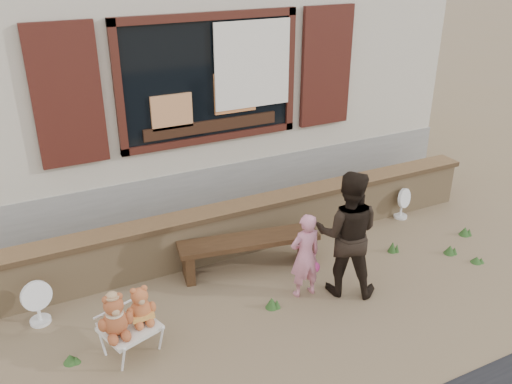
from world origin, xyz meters
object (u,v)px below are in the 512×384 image
teddy_bear_right (140,304)px  adult (347,234)px  folding_chair (130,329)px  child (305,256)px  teddy_bear_left (114,314)px  bench (249,247)px

teddy_bear_right → adult: adult is taller
folding_chair → child: child is taller
teddy_bear_left → bench: bearing=7.5°
folding_chair → bench: bearing=8.0°
bench → teddy_bear_right: (-1.55, -0.78, 0.19)m
bench → teddy_bear_left: teddy_bear_left is taller
child → teddy_bear_left: bearing=4.0°
folding_chair → teddy_bear_right: teddy_bear_right is taller
folding_chair → teddy_bear_right: size_ratio=1.53×
teddy_bear_left → teddy_bear_right: teddy_bear_left is taller
teddy_bear_left → adult: (2.61, -0.01, 0.21)m
bench → teddy_bear_left: size_ratio=3.86×
bench → teddy_bear_left: 2.02m
bench → adult: size_ratio=1.18×
bench → child: size_ratio=1.71×
folding_chair → teddy_bear_left: bearing=-180.0°
bench → child: child is taller
folding_chair → teddy_bear_right: 0.27m
teddy_bear_left → adult: adult is taller
teddy_bear_right → child: (1.89, 0.04, 0.00)m
bench → child: bearing=-55.6°
folding_chair → adult: 2.52m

